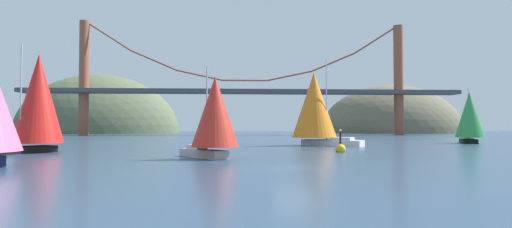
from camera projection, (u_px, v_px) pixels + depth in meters
ground_plane at (294, 168)px, 26.80m from camera, size 360.00×360.00×0.00m
headland_right at (391, 133)px, 165.14m from camera, size 56.36×44.00×38.26m
headland_left at (98, 133)px, 158.17m from camera, size 61.22×44.00×44.84m
suspension_bridge at (245, 87)px, 122.00m from camera, size 129.30×6.00×33.49m
sailboat_red_spinnaker at (37, 101)px, 42.90m from camera, size 8.53×9.61×10.99m
sailboat_green_sail at (469, 117)px, 64.60m from camera, size 6.29×8.68×8.77m
sailboat_scarlet_sail at (214, 114)px, 34.58m from camera, size 6.14×7.06×7.90m
sailboat_orange_sail at (315, 107)px, 57.68m from camera, size 10.60×9.10×12.00m
channel_buoy at (340, 149)px, 43.22m from camera, size 1.10×1.10×2.64m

